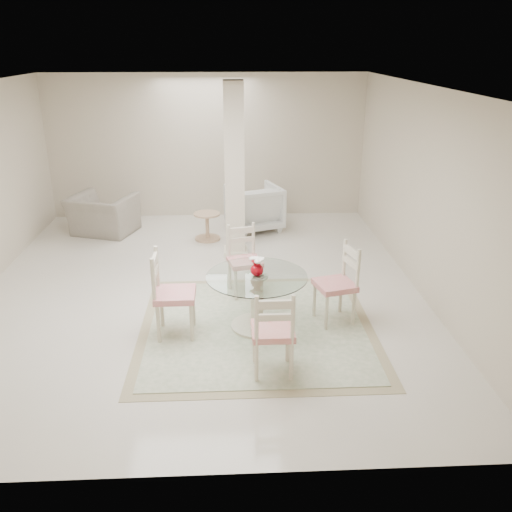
{
  "coord_description": "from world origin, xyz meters",
  "views": [
    {
      "loc": [
        0.42,
        -6.87,
        3.2
      ],
      "look_at": [
        0.72,
        -0.93,
        0.85
      ],
      "focal_mm": 38.0,
      "sensor_mm": 36.0,
      "label": 1
    }
  ],
  "objects_px": {
    "column": "(235,172)",
    "dining_chair_south": "(273,327)",
    "dining_chair_north": "(243,255)",
    "armchair_white": "(254,207)",
    "recliner_taupe": "(103,215)",
    "dining_table": "(257,302)",
    "side_table": "(207,227)",
    "dining_chair_west": "(168,288)",
    "red_vase": "(257,266)",
    "dining_chair_east": "(341,278)"
  },
  "relations": [
    {
      "from": "dining_chair_north",
      "to": "armchair_white",
      "type": "height_order",
      "value": "dining_chair_north"
    },
    {
      "from": "dining_chair_north",
      "to": "side_table",
      "type": "relative_size",
      "value": 2.2
    },
    {
      "from": "side_table",
      "to": "dining_chair_south",
      "type": "bearing_deg",
      "value": -79.09
    },
    {
      "from": "side_table",
      "to": "red_vase",
      "type": "bearing_deg",
      "value": -77.62
    },
    {
      "from": "armchair_white",
      "to": "recliner_taupe",
      "type": "bearing_deg",
      "value": -17.15
    },
    {
      "from": "dining_chair_east",
      "to": "side_table",
      "type": "xyz_separation_m",
      "value": [
        -1.71,
        3.05,
        -0.36
      ]
    },
    {
      "from": "column",
      "to": "dining_chair_north",
      "type": "bearing_deg",
      "value": -86.35
    },
    {
      "from": "column",
      "to": "side_table",
      "type": "xyz_separation_m",
      "value": [
        -0.48,
        0.75,
        -1.13
      ]
    },
    {
      "from": "dining_table",
      "to": "dining_chair_south",
      "type": "height_order",
      "value": "dining_chair_south"
    },
    {
      "from": "dining_table",
      "to": "dining_chair_north",
      "type": "xyz_separation_m",
      "value": [
        -0.13,
        1.01,
        0.2
      ]
    },
    {
      "from": "dining_chair_north",
      "to": "side_table",
      "type": "height_order",
      "value": "dining_chair_north"
    },
    {
      "from": "armchair_white",
      "to": "dining_chair_south",
      "type": "bearing_deg",
      "value": 70.56
    },
    {
      "from": "dining_chair_north",
      "to": "dining_chair_east",
      "type": "bearing_deg",
      "value": -50.68
    },
    {
      "from": "red_vase",
      "to": "armchair_white",
      "type": "xyz_separation_m",
      "value": [
        0.14,
        3.71,
        -0.39
      ]
    },
    {
      "from": "red_vase",
      "to": "side_table",
      "type": "distance_m",
      "value": 3.31
    },
    {
      "from": "column",
      "to": "dining_chair_west",
      "type": "xyz_separation_m",
      "value": [
        -0.8,
        -2.55,
        -0.75
      ]
    },
    {
      "from": "column",
      "to": "dining_table",
      "type": "distance_m",
      "value": 2.64
    },
    {
      "from": "red_vase",
      "to": "dining_chair_north",
      "type": "bearing_deg",
      "value": 97.36
    },
    {
      "from": "red_vase",
      "to": "recliner_taupe",
      "type": "relative_size",
      "value": 0.22
    },
    {
      "from": "recliner_taupe",
      "to": "armchair_white",
      "type": "xyz_separation_m",
      "value": [
        2.7,
        0.09,
        0.06
      ]
    },
    {
      "from": "dining_chair_north",
      "to": "recliner_taupe",
      "type": "xyz_separation_m",
      "value": [
        -2.43,
        2.61,
        -0.2
      ]
    },
    {
      "from": "recliner_taupe",
      "to": "side_table",
      "type": "height_order",
      "value": "recliner_taupe"
    },
    {
      "from": "recliner_taupe",
      "to": "side_table",
      "type": "xyz_separation_m",
      "value": [
        1.86,
        -0.43,
        -0.13
      ]
    },
    {
      "from": "dining_chair_west",
      "to": "armchair_white",
      "type": "relative_size",
      "value": 1.27
    },
    {
      "from": "column",
      "to": "dining_chair_south",
      "type": "height_order",
      "value": "column"
    },
    {
      "from": "side_table",
      "to": "dining_chair_north",
      "type": "bearing_deg",
      "value": -75.34
    },
    {
      "from": "dining_chair_north",
      "to": "side_table",
      "type": "bearing_deg",
      "value": 91.63
    },
    {
      "from": "column",
      "to": "dining_chair_west",
      "type": "distance_m",
      "value": 2.77
    },
    {
      "from": "dining_table",
      "to": "dining_chair_west",
      "type": "xyz_separation_m",
      "value": [
        -1.02,
        -0.11,
        0.26
      ]
    },
    {
      "from": "armchair_white",
      "to": "dining_chair_west",
      "type": "bearing_deg",
      "value": 54.03
    },
    {
      "from": "column",
      "to": "dining_table",
      "type": "bearing_deg",
      "value": -84.87
    },
    {
      "from": "column",
      "to": "armchair_white",
      "type": "xyz_separation_m",
      "value": [
        0.36,
        1.27,
        -0.94
      ]
    },
    {
      "from": "dining_chair_east",
      "to": "side_table",
      "type": "distance_m",
      "value": 3.52
    },
    {
      "from": "column",
      "to": "side_table",
      "type": "relative_size",
      "value": 5.69
    },
    {
      "from": "recliner_taupe",
      "to": "red_vase",
      "type": "bearing_deg",
      "value": 143.63
    },
    {
      "from": "dining_chair_east",
      "to": "dining_chair_south",
      "type": "bearing_deg",
      "value": -52.9
    },
    {
      "from": "dining_chair_east",
      "to": "dining_chair_south",
      "type": "xyz_separation_m",
      "value": [
        -0.9,
        -1.14,
        -0.01
      ]
    },
    {
      "from": "dining_chair_south",
      "to": "dining_chair_west",
      "type": "bearing_deg",
      "value": -38.83
    },
    {
      "from": "dining_table",
      "to": "dining_chair_north",
      "type": "relative_size",
      "value": 1.13
    },
    {
      "from": "column",
      "to": "dining_chair_west",
      "type": "bearing_deg",
      "value": -107.43
    },
    {
      "from": "dining_table",
      "to": "side_table",
      "type": "distance_m",
      "value": 3.26
    },
    {
      "from": "column",
      "to": "red_vase",
      "type": "xyz_separation_m",
      "value": [
        0.22,
        -2.43,
        -0.55
      ]
    },
    {
      "from": "dining_chair_south",
      "to": "side_table",
      "type": "relative_size",
      "value": 2.26
    },
    {
      "from": "dining_chair_west",
      "to": "side_table",
      "type": "height_order",
      "value": "dining_chair_west"
    },
    {
      "from": "armchair_white",
      "to": "dining_chair_north",
      "type": "bearing_deg",
      "value": 65.21
    },
    {
      "from": "column",
      "to": "recliner_taupe",
      "type": "relative_size",
      "value": 2.54
    },
    {
      "from": "dining_chair_east",
      "to": "recliner_taupe",
      "type": "relative_size",
      "value": 1.03
    },
    {
      "from": "dining_chair_east",
      "to": "dining_chair_north",
      "type": "distance_m",
      "value": 1.44
    },
    {
      "from": "recliner_taupe",
      "to": "armchair_white",
      "type": "height_order",
      "value": "armchair_white"
    },
    {
      "from": "dining_chair_south",
      "to": "recliner_taupe",
      "type": "relative_size",
      "value": 1.01
    }
  ]
}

